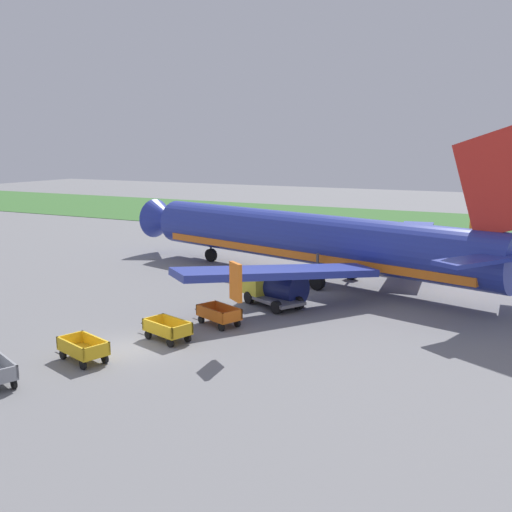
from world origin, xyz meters
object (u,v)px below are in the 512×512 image
at_px(baggage_cart_second_in_row, 83,349).
at_px(service_truck_beside_carts, 264,287).
at_px(airplane, 319,241).
at_px(baggage_cart_third_in_row, 167,329).
at_px(baggage_cart_fourth_in_row, 219,315).

relative_size(baggage_cart_second_in_row, service_truck_beside_carts, 0.76).
xyz_separation_m(airplane, baggage_cart_third_in_row, (-2.14, -16.29, -2.45)).
height_order(airplane, service_truck_beside_carts, airplane).
relative_size(airplane, baggage_cart_fourth_in_row, 10.42).
bearing_deg(airplane, baggage_cart_third_in_row, -97.48).
bearing_deg(baggage_cart_fourth_in_row, airplane, 85.10).
relative_size(baggage_cart_third_in_row, service_truck_beside_carts, 0.76).
bearing_deg(baggage_cart_second_in_row, baggage_cart_fourth_in_row, 70.15).
bearing_deg(baggage_cart_second_in_row, airplane, 79.25).
xyz_separation_m(baggage_cart_second_in_row, baggage_cart_third_in_row, (1.77, 4.29, 0.00)).
xyz_separation_m(airplane, service_truck_beside_carts, (-0.87, -7.40, -1.95)).
xyz_separation_m(airplane, baggage_cart_fourth_in_row, (-1.10, -12.79, -2.45)).
bearing_deg(airplane, service_truck_beside_carts, -96.69).
height_order(airplane, baggage_cart_fourth_in_row, airplane).
distance_m(baggage_cart_third_in_row, service_truck_beside_carts, 8.99).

